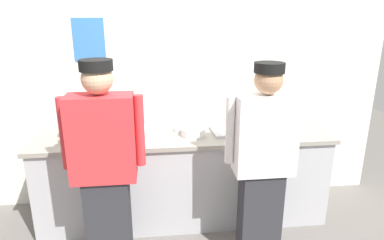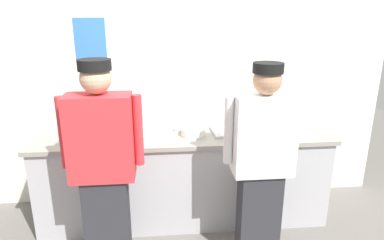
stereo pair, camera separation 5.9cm
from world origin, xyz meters
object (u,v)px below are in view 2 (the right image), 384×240
Objects in this scene: ramekin_red_sauce at (179,129)px; sheet_tray at (236,131)px; mixing_bowl_steel at (80,129)px; chefs_knife at (272,129)px; squeeze_bottle_primary at (279,116)px; chef_center at (262,161)px; ramekin_yellow_sauce at (298,130)px; plate_stack_rear at (193,132)px; chef_near_left at (103,165)px; plate_stack_front at (143,130)px.

sheet_tray is at bearing -9.04° from ramekin_red_sauce.
mixing_bowl_steel is 1.25× the size of chefs_knife.
chef_center is at bearing -116.92° from squeeze_bottle_primary.
squeeze_bottle_primary reaches higher than ramekin_red_sauce.
plate_stack_rear is at bearing -179.59° from ramekin_yellow_sauce.
chef_near_left is at bearing -152.76° from squeeze_bottle_primary.
chef_near_left is 0.95m from plate_stack_rear.
ramekin_yellow_sauce is (0.59, -0.04, 0.01)m from sheet_tray.
plate_stack_rear is 1.01m from ramekin_yellow_sauce.
mixing_bowl_steel is 3.92× the size of ramekin_yellow_sauce.
chefs_knife is (1.25, -0.03, -0.02)m from plate_stack_front.
mixing_bowl_steel is (-0.59, 0.00, 0.03)m from plate_stack_front.
plate_stack_rear is at bearing -6.47° from mixing_bowl_steel.
squeeze_bottle_primary is 2.06× the size of ramekin_red_sauce.
chef_near_left is at bearing -160.71° from ramekin_yellow_sauce.
chef_center reaches higher than chefs_knife.
chefs_knife is at bearing -3.31° from ramekin_red_sauce.
sheet_tray is (0.42, 0.05, -0.02)m from plate_stack_rear.
sheet_tray is at bearing 29.58° from chef_near_left.
chef_center reaches higher than plate_stack_front.
chef_near_left is at bearing -66.35° from mixing_bowl_steel.
chef_center is 0.65m from sheet_tray.
squeeze_bottle_primary reaches higher than chefs_knife.
plate_stack_rear is 0.82× the size of chefs_knife.
plate_stack_rear is 0.19m from ramekin_red_sauce.
mixing_bowl_steel is 1.83× the size of squeeze_bottle_primary.
plate_stack_front is at bearing 165.78° from plate_stack_rear.
sheet_tray is (0.88, -0.07, -0.01)m from plate_stack_front.
sheet_tray is at bearing 95.56° from chef_center.
plate_stack_front is 0.62× the size of mixing_bowl_steel.
chef_center is 0.74m from chefs_knife.
chef_near_left is 0.77m from plate_stack_front.
plate_stack_rear reaches higher than sheet_tray.
mixing_bowl_steel is at bearing 173.53° from plate_stack_rear.
ramekin_red_sauce is (-1.03, -0.10, -0.07)m from squeeze_bottle_primary.
plate_stack_front is 1.38m from squeeze_bottle_primary.
sheet_tray is 0.36m from chefs_knife.
chef_near_left reaches higher than plate_stack_rear.
chef_near_left is at bearing -129.28° from ramekin_red_sauce.
mixing_bowl_steel is 2.07m from ramekin_yellow_sauce.
chefs_knife is at bearing 5.48° from sheet_tray.
ramekin_red_sauce is (0.34, 0.02, -0.00)m from plate_stack_front.
plate_stack_rear is 0.49× the size of sheet_tray.
mixing_bowl_steel is (-1.53, 0.71, 0.07)m from chef_center.
mixing_bowl_steel is 0.92m from ramekin_red_sauce.
chefs_knife is at bearing 24.48° from chef_near_left.
ramekin_red_sauce reaches higher than sheet_tray.
ramekin_red_sauce is (0.92, 0.02, -0.03)m from mixing_bowl_steel.
squeeze_bottle_primary is (1.64, 0.84, 0.08)m from chef_near_left.
plate_stack_front is 2.44× the size of ramekin_yellow_sauce.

